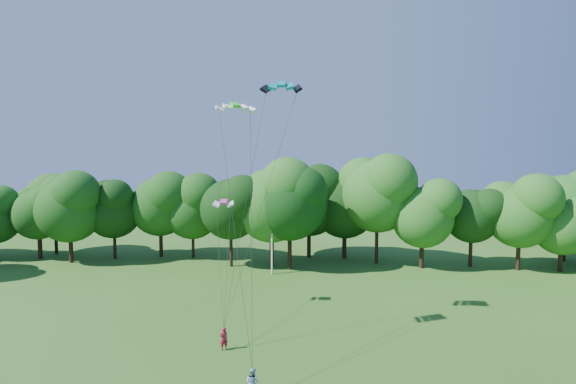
{
  "coord_description": "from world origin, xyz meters",
  "views": [
    {
      "loc": [
        4.21,
        -18.51,
        13.04
      ],
      "look_at": [
        2.03,
        13.0,
        10.49
      ],
      "focal_mm": 28.0,
      "sensor_mm": 36.0,
      "label": 1
    }
  ],
  "objects": [
    {
      "name": "kite_flyer_right",
      "position": [
        0.67,
        4.64,
        0.82
      ],
      "size": [
        0.99,
        0.92,
        1.63
      ],
      "primitive_type": "imported",
      "rotation": [
        0.0,
        0.0,
        2.65
      ],
      "color": "#99B7D4",
      "rests_on": "ground"
    },
    {
      "name": "tree_back_east",
      "position": [
        34.58,
        38.58,
        8.07
      ],
      "size": [
        8.88,
        8.88,
        12.92
      ],
      "color": "#362315",
      "rests_on": "ground"
    },
    {
      "name": "kite_pink",
      "position": [
        -3.75,
        18.37,
        9.22
      ],
      "size": [
        1.82,
        0.98,
        0.38
      ],
      "rotation": [
        0.0,
        0.0,
        0.08
      ],
      "color": "#D33A91",
      "rests_on": "ground"
    },
    {
      "name": "kite_teal",
      "position": [
        1.45,
        14.61,
        18.27
      ],
      "size": [
        2.88,
        1.27,
        0.67
      ],
      "rotation": [
        0.0,
        0.0,
        -0.0
      ],
      "color": "#048995",
      "rests_on": "ground"
    },
    {
      "name": "tree_back_west",
      "position": [
        -30.68,
        38.18,
        7.47
      ],
      "size": [
        8.23,
        8.23,
        11.97
      ],
      "color": "#372116",
      "rests_on": "ground"
    },
    {
      "name": "kite_green",
      "position": [
        -1.39,
        11.36,
        16.43
      ],
      "size": [
        2.89,
        2.14,
        0.5
      ],
      "rotation": [
        0.0,
        0.0,
        0.41
      ],
      "color": "#2FDF21",
      "rests_on": "ground"
    },
    {
      "name": "tree_back_center",
      "position": [
        0.9,
        32.18,
        8.3
      ],
      "size": [
        9.14,
        9.14,
        13.3
      ],
      "color": "black",
      "rests_on": "ground"
    },
    {
      "name": "kite_flyer_left",
      "position": [
        -2.13,
        10.38,
        0.78
      ],
      "size": [
        0.68,
        0.62,
        1.56
      ],
      "primitive_type": "imported",
      "rotation": [
        0.0,
        0.0,
        3.71
      ],
      "color": "maroon",
      "rests_on": "ground"
    },
    {
      "name": "utility_pole",
      "position": [
        -0.92,
        30.0,
        4.51
      ],
      "size": [
        1.66,
        0.75,
        8.8
      ],
      "rotation": [
        0.0,
        0.0,
        0.39
      ],
      "color": "silver",
      "rests_on": "ground"
    }
  ]
}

